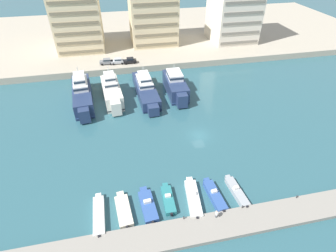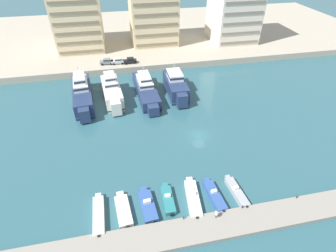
{
  "view_description": "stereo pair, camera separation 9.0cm",
  "coord_description": "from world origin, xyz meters",
  "px_view_note": "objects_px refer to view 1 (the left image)",
  "views": [
    {
      "loc": [
        -15.85,
        -42.39,
        36.44
      ],
      "look_at": [
        -6.7,
        1.55,
        2.5
      ],
      "focal_mm": 28.0,
      "sensor_mm": 36.0,
      "label": 1
    },
    {
      "loc": [
        -15.76,
        -42.41,
        36.44
      ],
      "look_at": [
        -6.7,
        1.55,
        2.5
      ],
      "focal_mm": 28.0,
      "sensor_mm": 36.0,
      "label": 2
    }
  ],
  "objects_px": {
    "motorboat_cream_left": "(124,210)",
    "motorboat_blue_center_right": "(214,195)",
    "car_black_mid_left": "(130,60)",
    "motorboat_white_center": "(193,198)",
    "motorboat_grey_mid_right": "(237,191)",
    "car_grey_far_left": "(106,61)",
    "motorboat_white_far_left": "(99,215)",
    "yacht_ivory_left": "(112,91)",
    "motorboat_blue_mid_left": "(148,205)",
    "yacht_navy_mid_left": "(146,89)",
    "motorboat_teal_center_left": "(168,199)",
    "pedestrian_near_edge": "(216,214)",
    "yacht_navy_far_left": "(82,93)",
    "car_silver_left": "(118,61)",
    "yacht_navy_center_left": "(176,85)"
  },
  "relations": [
    {
      "from": "motorboat_cream_left",
      "to": "motorboat_blue_center_right",
      "type": "xyz_separation_m",
      "value": [
        15.22,
        -0.29,
        0.11
      ]
    },
    {
      "from": "motorboat_cream_left",
      "to": "car_black_mid_left",
      "type": "xyz_separation_m",
      "value": [
        6.04,
        53.33,
        2.61
      ]
    },
    {
      "from": "motorboat_white_center",
      "to": "motorboat_grey_mid_right",
      "type": "height_order",
      "value": "motorboat_white_center"
    },
    {
      "from": "car_grey_far_left",
      "to": "motorboat_white_far_left",
      "type": "bearing_deg",
      "value": -92.73
    },
    {
      "from": "yacht_ivory_left",
      "to": "motorboat_blue_mid_left",
      "type": "height_order",
      "value": "yacht_ivory_left"
    },
    {
      "from": "yacht_navy_mid_left",
      "to": "motorboat_teal_center_left",
      "type": "distance_m",
      "value": 35.36
    },
    {
      "from": "motorboat_grey_mid_right",
      "to": "car_black_mid_left",
      "type": "relative_size",
      "value": 1.75
    },
    {
      "from": "yacht_navy_mid_left",
      "to": "car_black_mid_left",
      "type": "bearing_deg",
      "value": 98.45
    },
    {
      "from": "motorboat_blue_center_right",
      "to": "car_grey_far_left",
      "type": "relative_size",
      "value": 1.74
    },
    {
      "from": "motorboat_cream_left",
      "to": "pedestrian_near_edge",
      "type": "relative_size",
      "value": 4.46
    },
    {
      "from": "car_black_mid_left",
      "to": "yacht_ivory_left",
      "type": "bearing_deg",
      "value": -109.64
    },
    {
      "from": "yacht_navy_far_left",
      "to": "yacht_navy_mid_left",
      "type": "relative_size",
      "value": 0.97
    },
    {
      "from": "car_grey_far_left",
      "to": "yacht_ivory_left",
      "type": "bearing_deg",
      "value": -87.13
    },
    {
      "from": "motorboat_teal_center_left",
      "to": "pedestrian_near_edge",
      "type": "relative_size",
      "value": 4.08
    },
    {
      "from": "yacht_navy_far_left",
      "to": "yacht_ivory_left",
      "type": "relative_size",
      "value": 1.21
    },
    {
      "from": "motorboat_white_far_left",
      "to": "car_grey_far_left",
      "type": "bearing_deg",
      "value": 87.27
    },
    {
      "from": "pedestrian_near_edge",
      "to": "yacht_navy_far_left",
      "type": "bearing_deg",
      "value": 118.37
    },
    {
      "from": "car_grey_far_left",
      "to": "motorboat_blue_mid_left",
      "type": "bearing_deg",
      "value": -84.51
    },
    {
      "from": "motorboat_white_center",
      "to": "pedestrian_near_edge",
      "type": "bearing_deg",
      "value": -61.85
    },
    {
      "from": "car_silver_left",
      "to": "pedestrian_near_edge",
      "type": "distance_m",
      "value": 59.36
    },
    {
      "from": "motorboat_blue_center_right",
      "to": "motorboat_grey_mid_right",
      "type": "bearing_deg",
      "value": 0.14
    },
    {
      "from": "car_grey_far_left",
      "to": "car_silver_left",
      "type": "bearing_deg",
      "value": -5.49
    },
    {
      "from": "motorboat_white_far_left",
      "to": "yacht_navy_center_left",
      "type": "bearing_deg",
      "value": 59.93
    },
    {
      "from": "car_silver_left",
      "to": "yacht_navy_far_left",
      "type": "bearing_deg",
      "value": -119.26
    },
    {
      "from": "motorboat_blue_center_right",
      "to": "yacht_ivory_left",
      "type": "bearing_deg",
      "value": 113.49
    },
    {
      "from": "car_grey_far_left",
      "to": "yacht_navy_center_left",
      "type": "bearing_deg",
      "value": -46.07
    },
    {
      "from": "yacht_ivory_left",
      "to": "motorboat_blue_mid_left",
      "type": "bearing_deg",
      "value": -83.14
    },
    {
      "from": "yacht_ivory_left",
      "to": "car_silver_left",
      "type": "bearing_deg",
      "value": 82.01
    },
    {
      "from": "motorboat_teal_center_left",
      "to": "motorboat_blue_center_right",
      "type": "relative_size",
      "value": 0.89
    },
    {
      "from": "yacht_navy_far_left",
      "to": "pedestrian_near_edge",
      "type": "height_order",
      "value": "yacht_navy_far_left"
    },
    {
      "from": "motorboat_white_center",
      "to": "pedestrian_near_edge",
      "type": "distance_m",
      "value": 5.15
    },
    {
      "from": "car_black_mid_left",
      "to": "yacht_navy_center_left",
      "type": "bearing_deg",
      "value": -59.19
    },
    {
      "from": "car_silver_left",
      "to": "yacht_navy_center_left",
      "type": "bearing_deg",
      "value": -51.66
    },
    {
      "from": "car_silver_left",
      "to": "motorboat_blue_mid_left",
      "type": "bearing_deg",
      "value": -88.19
    },
    {
      "from": "yacht_ivory_left",
      "to": "motorboat_white_far_left",
      "type": "bearing_deg",
      "value": -95.64
    },
    {
      "from": "yacht_navy_center_left",
      "to": "motorboat_cream_left",
      "type": "distance_m",
      "value": 39.19
    },
    {
      "from": "motorboat_white_far_left",
      "to": "motorboat_cream_left",
      "type": "height_order",
      "value": "motorboat_white_far_left"
    },
    {
      "from": "motorboat_cream_left",
      "to": "motorboat_blue_mid_left",
      "type": "xyz_separation_m",
      "value": [
        3.93,
        0.09,
        0.04
      ]
    },
    {
      "from": "pedestrian_near_edge",
      "to": "motorboat_white_center",
      "type": "bearing_deg",
      "value": 118.15
    },
    {
      "from": "yacht_navy_mid_left",
      "to": "car_silver_left",
      "type": "distance_m",
      "value": 18.99
    },
    {
      "from": "yacht_navy_far_left",
      "to": "pedestrian_near_edge",
      "type": "xyz_separation_m",
      "value": [
        21.73,
        -40.23,
        -0.86
      ]
    },
    {
      "from": "motorboat_grey_mid_right",
      "to": "yacht_navy_center_left",
      "type": "bearing_deg",
      "value": 93.97
    },
    {
      "from": "yacht_ivory_left",
      "to": "motorboat_white_center",
      "type": "bearing_deg",
      "value": -71.53
    },
    {
      "from": "yacht_navy_mid_left",
      "to": "motorboat_white_far_left",
      "type": "distance_m",
      "value": 38.2
    },
    {
      "from": "yacht_navy_mid_left",
      "to": "pedestrian_near_edge",
      "type": "height_order",
      "value": "yacht_navy_mid_left"
    },
    {
      "from": "motorboat_blue_center_right",
      "to": "pedestrian_near_edge",
      "type": "distance_m",
      "value": 4.53
    },
    {
      "from": "motorboat_white_center",
      "to": "car_grey_far_left",
      "type": "distance_m",
      "value": 55.65
    },
    {
      "from": "yacht_ivory_left",
      "to": "car_black_mid_left",
      "type": "bearing_deg",
      "value": 70.36
    },
    {
      "from": "car_grey_far_left",
      "to": "motorboat_grey_mid_right",
      "type": "bearing_deg",
      "value": -69.36
    },
    {
      "from": "pedestrian_near_edge",
      "to": "car_silver_left",
      "type": "bearing_deg",
      "value": 101.34
    }
  ]
}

